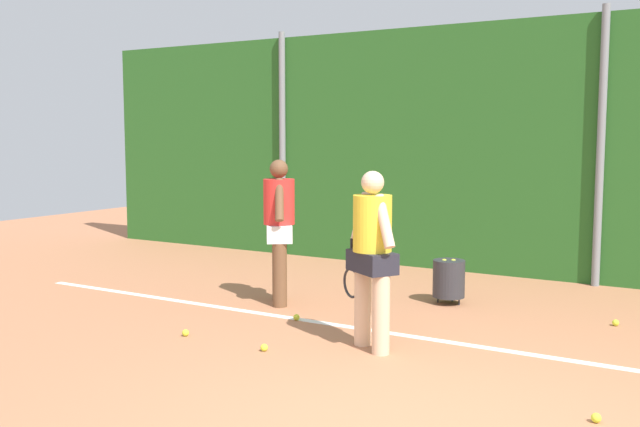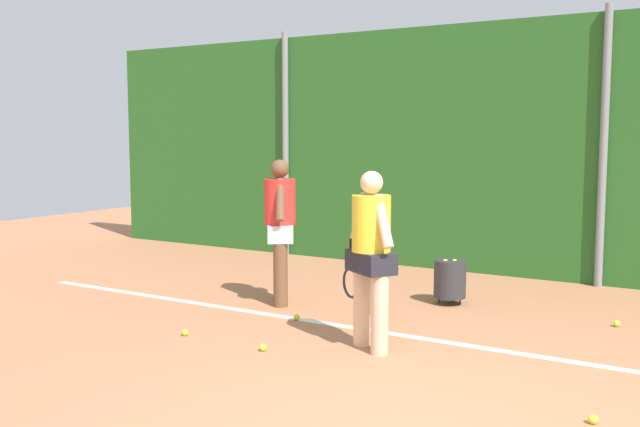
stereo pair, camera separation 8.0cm
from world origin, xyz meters
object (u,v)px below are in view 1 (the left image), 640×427
Objects in this scene: tennis_ball_0 at (616,323)px; tennis_ball_2 at (186,333)px; ball_hopper at (449,278)px; player_foreground_near at (372,251)px; tennis_ball_1 at (264,348)px; tennis_ball_5 at (296,317)px; player_midcourt at (279,224)px; tennis_ball_4 at (596,418)px.

tennis_ball_0 and tennis_ball_2 have the same top height.
tennis_ball_0 is at bearing -2.03° from ball_hopper.
tennis_ball_0 is at bearing -99.74° from player_foreground_near.
tennis_ball_5 is at bearing 107.55° from tennis_ball_1.
tennis_ball_1 is at bearing 174.45° from player_midcourt.
tennis_ball_2 and tennis_ball_5 have the same top height.
tennis_ball_1 is 1.00× the size of tennis_ball_4.
tennis_ball_2 is at bearing -123.19° from ball_hopper.
player_midcourt is 24.70× the size of tennis_ball_2.
tennis_ball_5 is (0.58, -0.56, -0.88)m from player_midcourt.
tennis_ball_0 is (1.75, 1.96, -0.86)m from player_foreground_near.
tennis_ball_1 is (-0.78, -0.54, -0.86)m from player_foreground_near.
ball_hopper reaches higher than tennis_ball_4.
tennis_ball_5 is (0.59, 1.04, 0.00)m from tennis_ball_2.
tennis_ball_2 is 3.75m from tennis_ball_4.
player_midcourt is 1.19m from tennis_ball_5.
tennis_ball_2 is 1.00× the size of tennis_ball_5.
player_foreground_near is 24.12× the size of tennis_ball_4.
player_midcourt is 24.70× the size of tennis_ball_1.
ball_hopper is (-0.04, 2.02, -0.60)m from player_foreground_near.
tennis_ball_1 and tennis_ball_4 have the same top height.
player_midcourt is 24.70× the size of tennis_ball_0.
player_midcourt is 3.18× the size of ball_hopper.
tennis_ball_2 is (-1.70, -0.53, -0.86)m from player_foreground_near.
tennis_ball_2 is at bearing 176.86° from tennis_ball_4.
player_foreground_near is at bearing -157.28° from player_midcourt.
tennis_ball_4 is at bearing -167.68° from player_foreground_near.
tennis_ball_5 is (-0.33, 1.05, 0.00)m from tennis_ball_1.
player_midcourt is at bearing 154.32° from tennis_ball_4.
ball_hopper reaches higher than tennis_ball_1.
player_midcourt is at bearing 119.66° from tennis_ball_1.
tennis_ball_0 is (3.45, 0.89, -0.88)m from player_midcourt.
tennis_ball_5 is (-2.86, -1.45, 0.00)m from tennis_ball_0.
tennis_ball_5 is (-1.08, -1.51, -0.26)m from ball_hopper.
player_foreground_near is 1.28m from tennis_ball_1.
ball_hopper is at bearing 54.52° from tennis_ball_5.
player_foreground_near is at bearing 160.23° from tennis_ball_4.
tennis_ball_0 is at bearing 26.82° from tennis_ball_5.
tennis_ball_4 is (0.29, -2.69, 0.00)m from tennis_ball_0.
tennis_ball_0 is at bearing 44.62° from tennis_ball_1.
player_foreground_near is 2.33m from tennis_ball_4.
player_foreground_near is 1.49m from tennis_ball_5.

